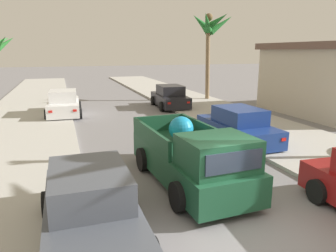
{
  "coord_description": "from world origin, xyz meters",
  "views": [
    {
      "loc": [
        -3.61,
        -5.0,
        3.83
      ],
      "look_at": [
        -0.08,
        5.51,
        1.2
      ],
      "focal_mm": 34.0,
      "sensor_mm": 36.0,
      "label": 1
    }
  ],
  "objects_px": {
    "car_left_far": "(170,97)",
    "palm_tree_right_fore": "(210,28)",
    "car_right_near": "(91,208)",
    "car_left_mid": "(238,127)",
    "pickup_truck": "(192,159)",
    "car_left_near": "(64,104)"
  },
  "relations": [
    {
      "from": "car_left_near",
      "to": "palm_tree_right_fore",
      "type": "height_order",
      "value": "palm_tree_right_fore"
    },
    {
      "from": "pickup_truck",
      "to": "car_right_near",
      "type": "height_order",
      "value": "pickup_truck"
    },
    {
      "from": "pickup_truck",
      "to": "palm_tree_right_fore",
      "type": "xyz_separation_m",
      "value": [
        7.61,
        14.85,
        4.7
      ]
    },
    {
      "from": "car_right_near",
      "to": "car_left_far",
      "type": "relative_size",
      "value": 0.98
    },
    {
      "from": "car_left_mid",
      "to": "palm_tree_right_fore",
      "type": "xyz_separation_m",
      "value": [
        4.11,
        11.5,
        4.79
      ]
    },
    {
      "from": "car_left_mid",
      "to": "palm_tree_right_fore",
      "type": "bearing_deg",
      "value": 70.33
    },
    {
      "from": "pickup_truck",
      "to": "car_left_mid",
      "type": "distance_m",
      "value": 4.85
    },
    {
      "from": "car_right_near",
      "to": "car_left_far",
      "type": "distance_m",
      "value": 15.96
    },
    {
      "from": "palm_tree_right_fore",
      "to": "car_left_mid",
      "type": "bearing_deg",
      "value": -109.67
    },
    {
      "from": "car_left_near",
      "to": "palm_tree_right_fore",
      "type": "bearing_deg",
      "value": 14.91
    },
    {
      "from": "car_left_far",
      "to": "palm_tree_right_fore",
      "type": "bearing_deg",
      "value": 30.06
    },
    {
      "from": "car_left_far",
      "to": "palm_tree_right_fore",
      "type": "relative_size",
      "value": 0.65
    },
    {
      "from": "car_left_mid",
      "to": "palm_tree_right_fore",
      "type": "relative_size",
      "value": 0.65
    },
    {
      "from": "car_left_near",
      "to": "pickup_truck",
      "type": "bearing_deg",
      "value": -74.27
    },
    {
      "from": "car_left_mid",
      "to": "car_left_far",
      "type": "xyz_separation_m",
      "value": [
        0.13,
        9.19,
        0.0
      ]
    },
    {
      "from": "car_left_near",
      "to": "car_right_near",
      "type": "distance_m",
      "value": 13.89
    },
    {
      "from": "car_left_near",
      "to": "car_left_mid",
      "type": "xyz_separation_m",
      "value": [
        6.86,
        -8.57,
        0.0
      ]
    },
    {
      "from": "pickup_truck",
      "to": "car_left_mid",
      "type": "bearing_deg",
      "value": 43.77
    },
    {
      "from": "car_left_far",
      "to": "pickup_truck",
      "type": "bearing_deg",
      "value": -106.13
    },
    {
      "from": "car_left_near",
      "to": "car_right_near",
      "type": "xyz_separation_m",
      "value": [
        0.32,
        -13.89,
        0.0
      ]
    },
    {
      "from": "palm_tree_right_fore",
      "to": "pickup_truck",
      "type": "bearing_deg",
      "value": -117.14
    },
    {
      "from": "pickup_truck",
      "to": "car_left_mid",
      "type": "xyz_separation_m",
      "value": [
        3.5,
        3.35,
        -0.09
      ]
    }
  ]
}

